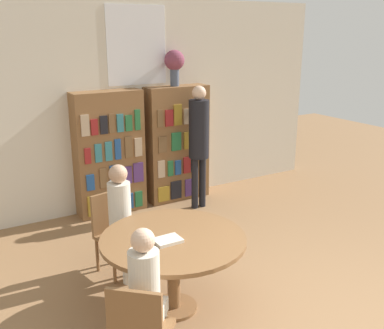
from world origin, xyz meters
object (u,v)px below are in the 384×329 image
Objects in this scene: flower_vase at (174,63)px; seated_reader_right at (147,293)px; reading_table at (173,248)px; bookshelf_left at (110,154)px; librarian_standing at (199,135)px; chair_left_side at (114,229)px; bookshelf_right at (177,144)px; seated_reader_left at (122,215)px.

seated_reader_right is (-2.00, -3.19, -1.42)m from flower_vase.
reading_table is at bearing -119.24° from flower_vase.
bookshelf_left reaches higher than seated_reader_right.
reading_table is at bearing -126.84° from librarian_standing.
chair_left_side is 2.16m from librarian_standing.
bookshelf_left is 1.30m from librarian_standing.
bookshelf_right is 1.22m from flower_vase.
bookshelf_right reaches higher than seated_reader_right.
flower_vase is at bearing 171.42° from bookshelf_right.
reading_table is 1.08× the size of seated_reader_left.
flower_vase reaches higher than reading_table.
seated_reader_right reaches higher than chair_left_side.
librarian_standing is (1.18, -0.50, 0.23)m from bookshelf_left.
librarian_standing is (1.72, 1.27, 0.41)m from seated_reader_left.
seated_reader_left is 2.18m from librarian_standing.
seated_reader_right is at bearing -106.34° from bookshelf_left.
bookshelf_right is at bearing -8.58° from flower_vase.
flower_vase is 2.78m from seated_reader_left.
seated_reader_right is at bearing 63.06° from seated_reader_left.
librarian_standing is at bearing -23.04° from bookshelf_left.
bookshelf_left is at bearing -179.74° from flower_vase.
bookshelf_left is at bearing -121.53° from chair_left_side.
bookshelf_right reaches higher than chair_left_side.
seated_reader_left is (-1.61, -1.78, -1.40)m from flower_vase.
bookshelf_right is 2.00× the size of chair_left_side.
reading_table is at bearing 90.00° from chair_left_side.
chair_left_side is (-1.68, -1.59, -0.39)m from bookshelf_right.
flower_vase reaches higher than chair_left_side.
bookshelf_right is at bearing 0.01° from bookshelf_left.
seated_reader_left reaches higher than seated_reader_right.
flower_vase is 1.12m from librarian_standing.
flower_vase is 4.03m from seated_reader_right.
seated_reader_left is (-0.54, -1.77, -0.18)m from bookshelf_left.
bookshelf_left is 3.33m from seated_reader_right.
flower_vase is 3.30m from reading_table.
chair_left_side is at bearing -110.02° from bookshelf_left.
seated_reader_left is at bearing 101.51° from reading_table.
flower_vase reaches higher than seated_reader_right.
seated_reader_left is 1.47m from seated_reader_right.
chair_left_side is 0.72× the size of seated_reader_right.
seated_reader_right is 0.68× the size of librarian_standing.
bookshelf_right is 0.56m from librarian_standing.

